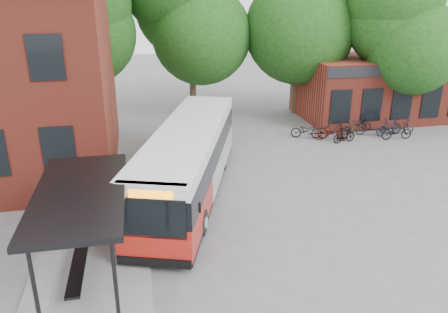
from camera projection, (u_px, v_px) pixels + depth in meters
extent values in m
plane|color=slate|center=(232.00, 244.00, 14.62)|extent=(100.00, 100.00, 0.00)
imported|color=black|center=(306.00, 130.00, 25.19)|extent=(1.86, 1.16, 0.92)
imported|color=black|center=(333.00, 130.00, 24.99)|extent=(1.85, 1.04, 1.07)
imported|color=#5F1610|center=(332.00, 132.00, 24.76)|extent=(1.91, 1.14, 0.95)
imported|color=black|center=(344.00, 135.00, 24.41)|extent=(1.53, 0.75, 0.89)
imported|color=black|center=(357.00, 124.00, 26.44)|extent=(1.73, 0.94, 0.87)
imported|color=black|center=(353.00, 127.00, 25.69)|extent=(1.61, 0.62, 0.94)
imported|color=black|center=(397.00, 131.00, 24.94)|extent=(1.84, 0.73, 0.95)
imported|color=black|center=(389.00, 126.00, 25.60)|extent=(1.92, 0.87, 1.11)
imported|color=#26252C|center=(399.00, 126.00, 25.96)|extent=(1.87, 1.02, 0.93)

